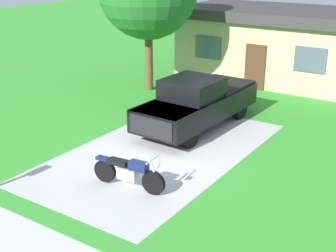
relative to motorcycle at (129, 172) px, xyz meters
name	(u,v)px	position (x,y,z in m)	size (l,w,h in m)	color
ground_plane	(160,152)	(-0.69, 2.48, -0.47)	(80.00, 80.00, 0.00)	green
driveway_pad	(160,152)	(-0.69, 2.48, -0.47)	(4.95, 8.94, 0.01)	#B5B5B5
sidewalk_strip	(7,242)	(-0.69, -3.52, -0.47)	(36.00, 1.80, 0.01)	beige
motorcycle	(129,172)	(0.00, 0.00, 0.00)	(2.21, 0.70, 1.09)	black
pickup_truck	(199,101)	(-0.88, 5.24, 0.48)	(2.21, 5.70, 1.90)	black
neighbor_house	(277,43)	(-1.22, 13.58, 1.32)	(9.60, 5.60, 3.50)	tan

